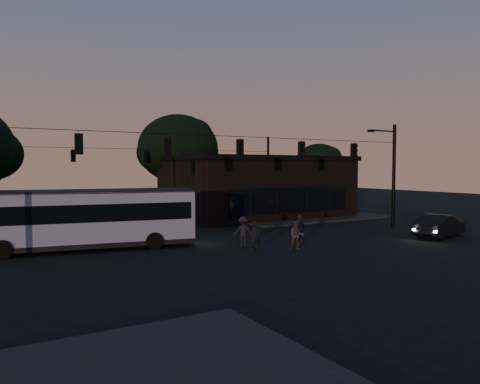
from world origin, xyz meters
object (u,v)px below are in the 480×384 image
car (440,226)px  pedestrian_c (300,229)px  building (257,186)px  pedestrian_a (255,236)px  bus (87,216)px  pedestrian_d (243,231)px  pedestrian_b (297,235)px

car → pedestrian_c: 9.57m
building → pedestrian_a: bearing=-123.5°
bus → pedestrian_d: bus is taller
pedestrian_a → pedestrian_c: size_ratio=0.93×
pedestrian_b → pedestrian_d: bearing=154.1°
bus → car: bus is taller
pedestrian_a → pedestrian_d: bearing=91.0°
pedestrian_a → pedestrian_b: (2.02, -0.94, 0.01)m
car → pedestrian_d: pedestrian_d is taller
building → pedestrian_d: size_ratio=9.19×
car → pedestrian_c: pedestrian_c is taller
bus → car: (20.16, -7.08, -1.07)m
car → pedestrian_d: (-12.39, 3.65, 0.10)m
car → pedestrian_a: (-12.65, 2.00, 0.05)m
pedestrian_c → pedestrian_d: bearing=-39.5°
building → bus: bearing=-151.1°
bus → pedestrian_b: bus is taller
bus → pedestrian_c: size_ratio=6.89×
pedestrian_d → building: bearing=-103.0°
pedestrian_b → car: bearing=24.0°
pedestrian_b → pedestrian_c: pedestrian_c is taller
building → pedestrian_b: 17.34m
building → pedestrian_c: bearing=-113.8°
building → pedestrian_b: size_ratio=9.66×
pedestrian_a → pedestrian_c: 3.47m
car → pedestrian_d: bearing=60.3°
bus → pedestrian_a: size_ratio=7.42×
building → car: (3.04, -16.54, -1.97)m
bus → pedestrian_b: size_ratio=7.35×
pedestrian_a → pedestrian_b: bearing=-15.0°
pedestrian_b → pedestrian_d: pedestrian_d is taller
pedestrian_b → pedestrian_c: bearing=76.6°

